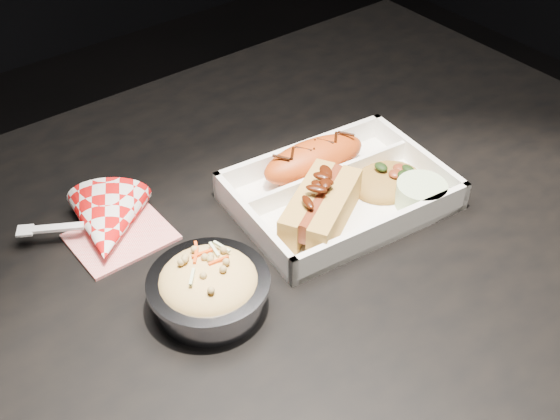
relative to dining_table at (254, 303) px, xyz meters
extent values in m
cube|color=black|center=(0.00, 0.00, 0.08)|extent=(1.20, 0.80, 0.03)
cylinder|color=black|center=(0.55, 0.35, -0.30)|extent=(0.05, 0.05, 0.72)
cube|color=white|center=(0.13, 0.00, 0.09)|extent=(0.27, 0.20, 0.01)
cube|color=white|center=(0.14, 0.09, 0.11)|extent=(0.25, 0.03, 0.04)
cube|color=white|center=(0.12, -0.08, 0.11)|extent=(0.25, 0.03, 0.04)
cube|color=white|center=(0.01, 0.01, 0.11)|extent=(0.03, 0.18, 0.04)
cube|color=white|center=(0.25, -0.01, 0.11)|extent=(0.03, 0.18, 0.04)
cube|color=white|center=(0.14, 0.03, 0.11)|extent=(0.23, 0.03, 0.03)
ellipsoid|color=#BF4713|center=(0.14, 0.06, 0.12)|extent=(0.15, 0.07, 0.05)
cube|color=#C09141|center=(0.09, -0.03, 0.12)|extent=(0.12, 0.08, 0.04)
cube|color=#C09141|center=(0.08, 0.00, 0.12)|extent=(0.12, 0.08, 0.04)
cylinder|color=maroon|center=(0.09, -0.02, 0.13)|extent=(0.12, 0.08, 0.03)
ellipsoid|color=#A1732E|center=(0.20, -0.01, 0.11)|extent=(0.10, 0.09, 0.03)
cylinder|color=#BAD7A2|center=(0.20, -0.07, 0.11)|extent=(0.06, 0.06, 0.03)
cylinder|color=silver|center=(-0.08, -0.04, 0.11)|extent=(0.11, 0.11, 0.04)
cylinder|color=silver|center=(-0.08, -0.04, 0.13)|extent=(0.13, 0.13, 0.01)
ellipsoid|color=#C8C88D|center=(-0.08, -0.04, 0.13)|extent=(0.10, 0.10, 0.04)
cube|color=red|center=(-0.11, 0.11, 0.09)|extent=(0.11, 0.09, 0.00)
cone|color=red|center=(-0.12, 0.12, 0.11)|extent=(0.14, 0.15, 0.10)
cube|color=white|center=(-0.17, 0.15, 0.11)|extent=(0.06, 0.04, 0.00)
cube|color=white|center=(-0.20, 0.16, 0.11)|extent=(0.02, 0.02, 0.00)
camera|label=1|loc=(-0.33, -0.48, 0.64)|focal=45.00mm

